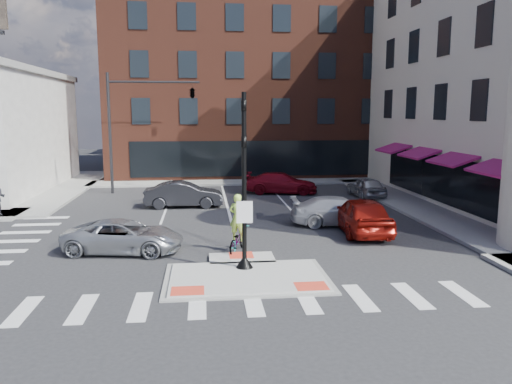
{
  "coord_description": "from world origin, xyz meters",
  "views": [
    {
      "loc": [
        -1.37,
        -16.2,
        5.45
      ],
      "look_at": [
        0.91,
        5.11,
        2.0
      ],
      "focal_mm": 35.0,
      "sensor_mm": 36.0,
      "label": 1
    }
  ],
  "objects": [
    {
      "name": "cyclist",
      "position": [
        -0.06,
        2.8,
        0.78
      ],
      "size": [
        1.31,
        1.96,
        2.32
      ],
      "rotation": [
        0.0,
        0.0,
        2.75
      ],
      "color": "#3F3F44",
      "rests_on": "ground"
    },
    {
      "name": "red_sedan",
      "position": [
        5.72,
        5.29,
        0.83
      ],
      "size": [
        2.15,
        4.95,
        1.66
      ],
      "primitive_type": "imported",
      "rotation": [
        0.0,
        0.0,
        3.1
      ],
      "color": "maroon",
      "rests_on": "ground"
    },
    {
      "name": "refuge_island",
      "position": [
        0.0,
        -0.26,
        0.05
      ],
      "size": [
        5.4,
        4.65,
        0.13
      ],
      "color": "gray",
      "rests_on": "ground"
    },
    {
      "name": "building_n",
      "position": [
        3.0,
        31.99,
        7.8
      ],
      "size": [
        24.4,
        18.4,
        15.5
      ],
      "color": "#57271B",
      "rests_on": "ground"
    },
    {
      "name": "ground",
      "position": [
        0.0,
        0.0,
        0.0
      ],
      "size": [
        120.0,
        120.0,
        0.0
      ],
      "primitive_type": "plane",
      "color": "#28282B",
      "rests_on": "ground"
    },
    {
      "name": "silver_suv",
      "position": [
        -4.5,
        3.22,
        0.64
      ],
      "size": [
        4.88,
        2.82,
        1.28
      ],
      "primitive_type": "imported",
      "rotation": [
        0.0,
        0.0,
        1.41
      ],
      "color": "#B0B3B8",
      "rests_on": "ground"
    },
    {
      "name": "mast_arm_signal",
      "position": [
        -3.47,
        18.0,
        6.21
      ],
      "size": [
        6.1,
        2.24,
        8.0
      ],
      "color": "black",
      "rests_on": "ground"
    },
    {
      "name": "bg_car_red",
      "position": [
        3.86,
        16.75,
        0.7
      ],
      "size": [
        5.14,
        2.92,
        1.41
      ],
      "primitive_type": "imported",
      "rotation": [
        0.0,
        0.0,
        1.36
      ],
      "color": "maroon",
      "rests_on": "ground"
    },
    {
      "name": "building_far_right",
      "position": [
        9.0,
        54.0,
        6.0
      ],
      "size": [
        12.0,
        12.0,
        12.0
      ],
      "primitive_type": "cube",
      "color": "brown",
      "rests_on": "ground"
    },
    {
      "name": "bg_car_dark",
      "position": [
        -2.5,
        12.44,
        0.74
      ],
      "size": [
        4.52,
        1.65,
        1.48
      ],
      "primitive_type": "imported",
      "rotation": [
        0.0,
        0.0,
        1.55
      ],
      "color": "#232328",
      "rests_on": "ground"
    },
    {
      "name": "bg_car_silver",
      "position": [
        9.08,
        14.66,
        0.66
      ],
      "size": [
        1.77,
        3.93,
        1.31
      ],
      "primitive_type": "imported",
      "rotation": [
        0.0,
        0.0,
        3.2
      ],
      "color": "#B0B4B7",
      "rests_on": "ground"
    },
    {
      "name": "signal_pole",
      "position": [
        0.0,
        0.4,
        2.36
      ],
      "size": [
        0.6,
        0.6,
        5.98
      ],
      "color": "black",
      "rests_on": "refuge_island"
    },
    {
      "name": "sidewalk_e",
      "position": [
        10.8,
        10.0,
        0.07
      ],
      "size": [
        3.0,
        24.0,
        0.15
      ],
      "primitive_type": "cube",
      "color": "gray",
      "rests_on": "ground"
    },
    {
      "name": "white_pickup",
      "position": [
        5.2,
        7.0,
        0.69
      ],
      "size": [
        4.86,
        2.24,
        1.38
      ],
      "primitive_type": "imported",
      "rotation": [
        0.0,
        0.0,
        1.5
      ],
      "color": "silver",
      "rests_on": "ground"
    },
    {
      "name": "sidewalk_n",
      "position": [
        3.0,
        22.0,
        0.07
      ],
      "size": [
        26.0,
        3.0,
        0.15
      ],
      "primitive_type": "cube",
      "color": "gray",
      "rests_on": "ground"
    },
    {
      "name": "building_far_left",
      "position": [
        -4.0,
        52.0,
        5.0
      ],
      "size": [
        10.0,
        12.0,
        10.0
      ],
      "primitive_type": "cube",
      "color": "slate",
      "rests_on": "ground"
    }
  ]
}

